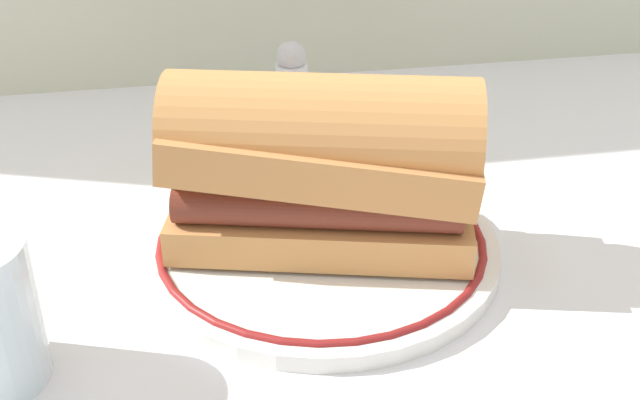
# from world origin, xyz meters

# --- Properties ---
(ground_plane) EXTENTS (1.50, 1.50, 0.00)m
(ground_plane) POSITION_xyz_m (0.00, 0.00, 0.00)
(ground_plane) COLOR silver
(plate) EXTENTS (0.25, 0.25, 0.01)m
(plate) POSITION_xyz_m (-0.00, -0.02, 0.01)
(plate) COLOR white
(plate) RESTS_ON ground_plane
(sausage_sandwich) EXTENTS (0.22, 0.14, 0.12)m
(sausage_sandwich) POSITION_xyz_m (-0.00, -0.02, 0.07)
(sausage_sandwich) COLOR tan
(sausage_sandwich) RESTS_ON plate
(salt_shaker) EXTENTS (0.03, 0.03, 0.08)m
(salt_shaker) POSITION_xyz_m (0.01, 0.20, 0.04)
(salt_shaker) COLOR white
(salt_shaker) RESTS_ON ground_plane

